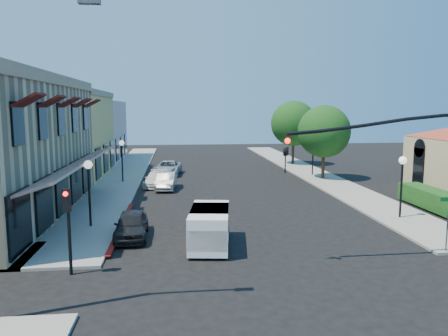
{
  "coord_description": "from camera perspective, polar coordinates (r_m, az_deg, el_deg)",
  "views": [
    {
      "loc": [
        -3.98,
        -14.79,
        6.24
      ],
      "look_at": [
        -1.12,
        11.4,
        2.6
      ],
      "focal_mm": 35.0,
      "sensor_mm": 36.0,
      "label": 1
    }
  ],
  "objects": [
    {
      "name": "parked_car_d",
      "position": [
        41.17,
        -7.33,
        0.01
      ],
      "size": [
        2.77,
        4.96,
        1.31
      ],
      "primitive_type": "imported",
      "rotation": [
        0.0,
        0.0,
        -0.13
      ],
      "color": "#B9BBBF",
      "rests_on": "ground"
    },
    {
      "name": "street_tree_b",
      "position": [
        48.53,
        9.08,
        5.77
      ],
      "size": [
        4.94,
        4.94,
        7.02
      ],
      "color": "#312213",
      "rests_on": "ground"
    },
    {
      "name": "secondary_signal",
      "position": [
        17.14,
        -19.73,
        -5.83
      ],
      "size": [
        0.28,
        0.42,
        3.32
      ],
      "color": "black",
      "rests_on": "ground"
    },
    {
      "name": "curb_red_strip",
      "position": [
        23.8,
        -13.18,
        -7.54
      ],
      "size": [
        0.25,
        10.0,
        0.06
      ],
      "primitive_type": "cube",
      "color": "maroon",
      "rests_on": "ground"
    },
    {
      "name": "street_tree_a",
      "position": [
        39.0,
        12.94,
        4.66
      ],
      "size": [
        4.56,
        4.56,
        6.48
      ],
      "color": "#312213",
      "rests_on": "ground"
    },
    {
      "name": "lamppost_left_far",
      "position": [
        37.23,
        -13.2,
        2.26
      ],
      "size": [
        0.44,
        0.44,
        3.57
      ],
      "color": "black",
      "rests_on": "ground"
    },
    {
      "name": "sidewalk_left",
      "position": [
        42.51,
        -12.62,
        -0.68
      ],
      "size": [
        3.5,
        50.0,
        0.12
      ],
      "primitive_type": "cube",
      "color": "gray",
      "rests_on": "ground"
    },
    {
      "name": "lamppost_left_near",
      "position": [
        23.49,
        -17.26,
        -1.07
      ],
      "size": [
        0.44,
        0.44,
        3.57
      ],
      "color": "black",
      "rests_on": "ground"
    },
    {
      "name": "signal_mast_arm",
      "position": [
        19.14,
        24.73,
        0.69
      ],
      "size": [
        8.01,
        0.39,
        6.0
      ],
      "color": "black",
      "rests_on": "ground"
    },
    {
      "name": "lamppost_right_near",
      "position": [
        26.21,
        22.26,
        -0.4
      ],
      "size": [
        0.44,
        0.44,
        3.57
      ],
      "color": "black",
      "rests_on": "ground"
    },
    {
      "name": "ground",
      "position": [
        16.53,
        8.43,
        -14.39
      ],
      "size": [
        120.0,
        120.0,
        0.0
      ],
      "primitive_type": "plane",
      "color": "black",
      "rests_on": "ground"
    },
    {
      "name": "sidewalk_right",
      "position": [
        44.12,
        10.59,
        -0.32
      ],
      "size": [
        3.5,
        50.0,
        0.12
      ],
      "primitive_type": "cube",
      "color": "gray",
      "rests_on": "ground"
    },
    {
      "name": "yellow_stucco_building",
      "position": [
        42.45,
        -22.03,
        4.0
      ],
      "size": [
        10.0,
        12.0,
        7.6
      ],
      "primitive_type": "cube",
      "color": "tan",
      "rests_on": "ground"
    },
    {
      "name": "lamppost_right_far",
      "position": [
        40.89,
        11.56,
        2.79
      ],
      "size": [
        0.44,
        0.44,
        3.57
      ],
      "color": "black",
      "rests_on": "ground"
    },
    {
      "name": "pink_stucco_building",
      "position": [
        54.1,
        -18.59,
        4.55
      ],
      "size": [
        10.0,
        12.0,
        7.0
      ],
      "primitive_type": "cube",
      "color": "beige",
      "rests_on": "ground"
    },
    {
      "name": "white_van",
      "position": [
        19.79,
        -1.89,
        -7.48
      ],
      "size": [
        2.18,
        4.1,
        1.73
      ],
      "color": "white",
      "rests_on": "ground"
    },
    {
      "name": "parked_car_c",
      "position": [
        35.28,
        -8.89,
        -1.47
      ],
      "size": [
        2.02,
        4.1,
        1.15
      ],
      "primitive_type": "imported",
      "rotation": [
        0.0,
        0.0,
        -0.11
      ],
      "color": "white",
      "rests_on": "ground"
    },
    {
      "name": "parked_car_b",
      "position": [
        33.95,
        -7.54,
        -1.7
      ],
      "size": [
        1.68,
        3.97,
        1.27
      ],
      "primitive_type": "imported",
      "rotation": [
        0.0,
        0.0,
        -0.09
      ],
      "color": "#9DA0A2",
      "rests_on": "ground"
    },
    {
      "name": "parked_car_a",
      "position": [
        21.67,
        -12.0,
        -7.27
      ],
      "size": [
        1.59,
        3.81,
        1.29
      ],
      "primitive_type": "imported",
      "rotation": [
        0.0,
        0.0,
        0.02
      ],
      "color": "black",
      "rests_on": "ground"
    },
    {
      "name": "hedge",
      "position": [
        29.16,
        26.6,
        -5.33
      ],
      "size": [
        1.4,
        8.0,
        1.1
      ],
      "primitive_type": "cube",
      "color": "#124113",
      "rests_on": "ground"
    },
    {
      "name": "street_name_sign",
      "position": [
        21.0,
        27.24,
        -5.51
      ],
      "size": [
        0.8,
        0.06,
        2.5
      ],
      "color": "#595B5E",
      "rests_on": "ground"
    }
  ]
}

